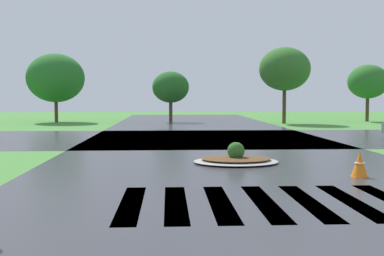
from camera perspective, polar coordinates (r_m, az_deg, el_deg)
asphalt_roadway at (r=14.43m, az=4.91°, el=-4.72°), size 11.98×80.00×0.01m
asphalt_cross_road at (r=24.22m, az=1.73°, el=-1.21°), size 90.00×10.78×0.01m
crosswalk_stripes at (r=9.81m, az=8.72°, el=-8.86°), size 5.85×3.41×0.01m
median_island at (r=15.29m, az=5.33°, el=-3.74°), size 2.73×2.19×0.68m
traffic_cone at (r=13.37m, az=19.58°, el=-4.19°), size 0.44×0.44×0.69m
background_treeline at (r=38.39m, az=-1.15°, el=6.11°), size 47.91×7.13×5.93m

